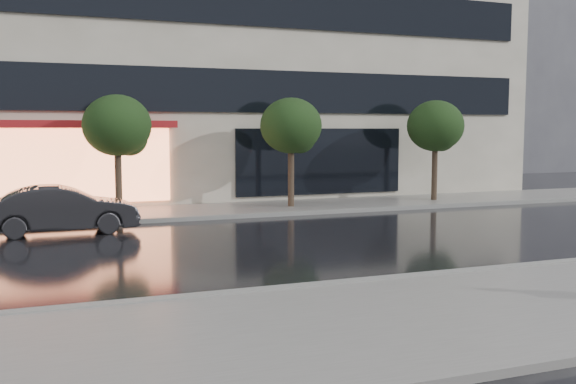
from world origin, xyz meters
name	(u,v)px	position (x,y,z in m)	size (l,w,h in m)	color
ground	(330,276)	(0.00, 0.00, 0.00)	(120.00, 120.00, 0.00)	black
sidewalk_near	(419,318)	(0.00, -3.25, 0.06)	(60.00, 4.50, 0.12)	slate
sidewalk_far	(208,211)	(0.00, 10.25, 0.06)	(60.00, 3.50, 0.12)	slate
curb_near	(352,284)	(0.00, -1.00, 0.07)	(60.00, 0.25, 0.14)	gray
curb_far	(220,217)	(0.00, 8.50, 0.07)	(60.00, 0.25, 0.14)	gray
bg_building_right	(496,59)	(26.00, 28.00, 8.00)	(12.00, 12.00, 16.00)	#4C4C54
tree_mid_west	(119,128)	(-2.94, 10.03, 2.92)	(2.20, 2.20, 3.99)	#33261C
tree_mid_east	(292,128)	(3.06, 10.03, 2.92)	(2.20, 2.20, 3.99)	#33261C
tree_far_east	(436,128)	(9.06, 10.03, 2.92)	(2.20, 2.20, 3.99)	#33261C
parked_car	(62,210)	(-4.80, 7.27, 0.67)	(1.41, 4.05, 1.33)	black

